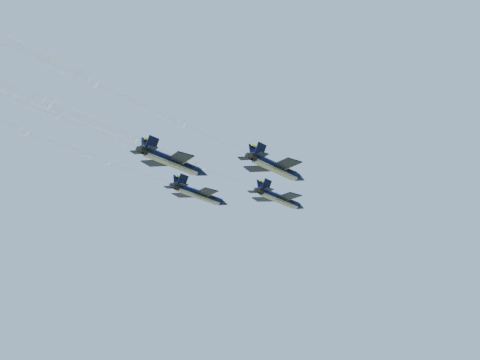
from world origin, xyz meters
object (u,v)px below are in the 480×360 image
at_px(jet_lead, 280,199).
at_px(jet_slot, 173,162).
at_px(jet_left, 200,195).
at_px(jet_right, 277,168).

bearing_deg(jet_lead, jet_slot, -90.05).
height_order(jet_left, jet_slot, same).
bearing_deg(jet_left, jet_lead, 53.33).
distance_m(jet_left, jet_slot, 18.17).
xyz_separation_m(jet_right, jet_slot, (-15.29, -9.86, 0.00)).
relative_size(jet_lead, jet_slot, 1.00).
xyz_separation_m(jet_lead, jet_slot, (-9.68, -26.98, 0.00)).
height_order(jet_lead, jet_right, same).
relative_size(jet_left, jet_right, 1.00).
bearing_deg(jet_right, jet_left, 178.11).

